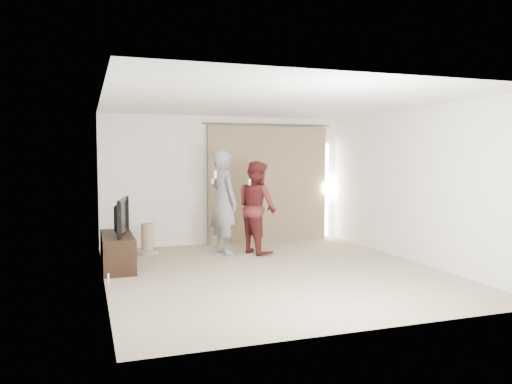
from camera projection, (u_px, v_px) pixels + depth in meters
floor at (274, 272)px, 7.69m from camera, size 5.50×5.50×0.00m
wall_back at (226, 180)px, 10.20m from camera, size 5.00×0.04×2.60m
wall_left at (103, 191)px, 6.79m from camera, size 0.04×5.50×2.60m
ceiling at (274, 102)px, 7.51m from camera, size 5.00×5.50×0.01m
curtain at (269, 184)px, 10.43m from camera, size 2.80×0.11×2.46m
tv_console at (117, 251)px, 7.95m from camera, size 0.48×1.39×0.54m
tv at (117, 217)px, 7.91m from camera, size 0.33×1.02×0.58m
scratching_post at (147, 242)px, 9.13m from camera, size 0.41×0.41×0.55m
person_man at (224, 202)px, 9.08m from camera, size 0.64×0.80×1.90m
person_woman at (257, 207)px, 9.16m from camera, size 0.84×0.97×1.70m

